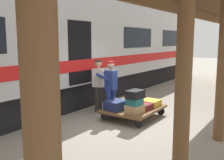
{
  "coord_description": "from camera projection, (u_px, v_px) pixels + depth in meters",
  "views": [
    {
      "loc": [
        -3.45,
        6.32,
        2.34
      ],
      "look_at": [
        0.96,
        -0.15,
        1.15
      ],
      "focal_mm": 41.94,
      "sensor_mm": 36.0,
      "label": 1
    }
  ],
  "objects": [
    {
      "name": "ground_plane",
      "position": [
        137.0,
        123.0,
        7.44
      ],
      "size": [
        60.0,
        60.0,
        0.0
      ],
      "primitive_type": "plane",
      "color": "gray"
    },
    {
      "name": "train_car",
      "position": [
        48.0,
        48.0,
        9.12
      ],
      "size": [
        3.02,
        21.83,
        4.0
      ],
      "color": "#B7BABF",
      "rests_on": "ground_plane"
    },
    {
      "name": "luggage_cart",
      "position": [
        134.0,
        109.0,
        7.96
      ],
      "size": [
        1.4,
        1.85,
        0.32
      ],
      "color": "brown",
      "rests_on": "ground_plane"
    },
    {
      "name": "suitcase_red_plastic",
      "position": [
        133.0,
        100.0,
        8.53
      ],
      "size": [
        0.48,
        0.51,
        0.22
      ],
      "primitive_type": "cube",
      "rotation": [
        0.0,
        0.0,
        -0.14
      ],
      "color": "#AD231E",
      "rests_on": "luggage_cart"
    },
    {
      "name": "suitcase_yellow_case",
      "position": [
        151.0,
        103.0,
        8.18
      ],
      "size": [
        0.54,
        0.56,
        0.18
      ],
      "primitive_type": "cube",
      "rotation": [
        0.0,
        0.0,
        -0.05
      ],
      "color": "gold",
      "rests_on": "luggage_cart"
    },
    {
      "name": "suitcase_tan_vintage",
      "position": [
        135.0,
        109.0,
        7.35
      ],
      "size": [
        0.44,
        0.53,
        0.23
      ],
      "primitive_type": "cube",
      "rotation": [
        0.0,
        0.0,
        -0.12
      ],
      "color": "tan",
      "rests_on": "luggage_cart"
    },
    {
      "name": "suitcase_navy_fabric",
      "position": [
        116.0,
        105.0,
        7.69
      ],
      "size": [
        0.56,
        0.65,
        0.27
      ],
      "primitive_type": "cube",
      "rotation": [
        0.0,
        0.0,
        -0.11
      ],
      "color": "navy",
      "rests_on": "luggage_cart"
    },
    {
      "name": "suitcase_olive_duffel",
      "position": [
        125.0,
        103.0,
        8.12
      ],
      "size": [
        0.52,
        0.64,
        0.19
      ],
      "primitive_type": "cube",
      "rotation": [
        0.0,
        0.0,
        0.07
      ],
      "color": "brown",
      "rests_on": "luggage_cart"
    },
    {
      "name": "suitcase_maroon_trunk",
      "position": [
        143.0,
        106.0,
        7.77
      ],
      "size": [
        0.49,
        0.52,
        0.17
      ],
      "primitive_type": "cube",
      "rotation": [
        0.0,
        0.0,
        -0.05
      ],
      "color": "maroon",
      "rests_on": "luggage_cart"
    },
    {
      "name": "suitcase_teal_softside",
      "position": [
        135.0,
        102.0,
        7.3
      ],
      "size": [
        0.39,
        0.45,
        0.19
      ],
      "primitive_type": "cube",
      "rotation": [
        0.0,
        0.0,
        -0.12
      ],
      "color": "#1E666B",
      "rests_on": "suitcase_tan_vintage"
    },
    {
      "name": "suitcase_black_hardshell",
      "position": [
        135.0,
        94.0,
        7.29
      ],
      "size": [
        0.39,
        0.54,
        0.23
      ],
      "primitive_type": "cube",
      "rotation": [
        0.0,
        0.0,
        -0.07
      ],
      "color": "black",
      "rests_on": "suitcase_teal_softside"
    },
    {
      "name": "porter_in_overalls",
      "position": [
        110.0,
        86.0,
        8.14
      ],
      "size": [
        0.71,
        0.51,
        1.7
      ],
      "color": "navy",
      "rests_on": "ground_plane"
    },
    {
      "name": "porter_by_door",
      "position": [
        99.0,
        84.0,
        8.61
      ],
      "size": [
        0.72,
        0.54,
        1.7
      ],
      "color": "#332D28",
      "rests_on": "ground_plane"
    }
  ]
}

